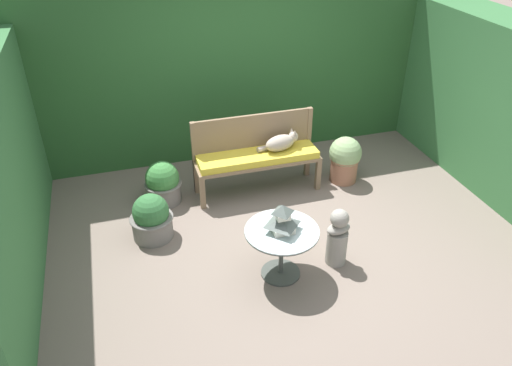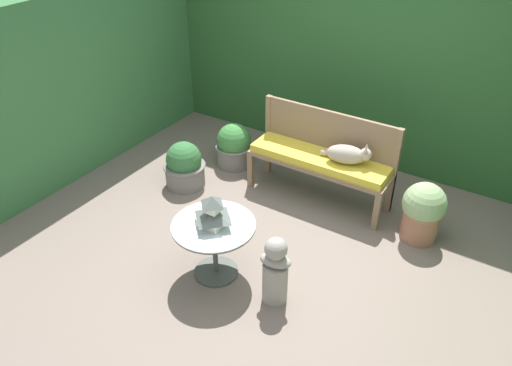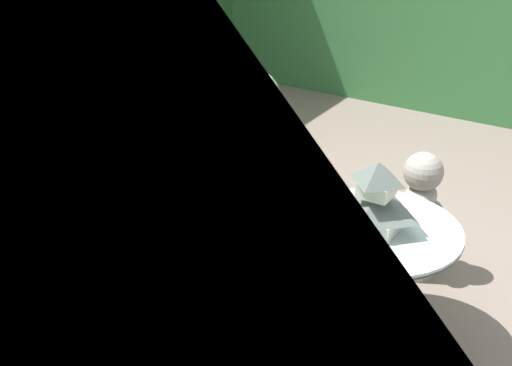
{
  "view_description": "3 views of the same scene",
  "coord_description": "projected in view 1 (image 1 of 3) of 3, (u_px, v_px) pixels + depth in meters",
  "views": [
    {
      "loc": [
        -1.57,
        -4.1,
        3.38
      ],
      "look_at": [
        -0.2,
        0.42,
        0.42
      ],
      "focal_mm": 35.0,
      "sensor_mm": 36.0,
      "label": 1
    },
    {
      "loc": [
        1.78,
        -3.18,
        3.09
      ],
      "look_at": [
        -0.28,
        0.07,
        0.56
      ],
      "focal_mm": 35.0,
      "sensor_mm": 36.0,
      "label": 2
    },
    {
      "loc": [
        -2.58,
        -1.52,
        1.94
      ],
      "look_at": [
        -0.0,
        0.09,
        0.44
      ],
      "focal_mm": 50.0,
      "sensor_mm": 36.0,
      "label": 3
    }
  ],
  "objects": [
    {
      "name": "potted_plant_table_far",
      "position": [
        345.0,
        159.0,
        6.28
      ],
      "size": [
        0.41,
        0.41,
        0.6
      ],
      "color": "#9E664C",
      "rests_on": "ground"
    },
    {
      "name": "garden_bench",
      "position": [
        258.0,
        159.0,
        6.0
      ],
      "size": [
        1.51,
        0.42,
        0.53
      ],
      "color": "#7F664C",
      "rests_on": "ground"
    },
    {
      "name": "garden_bust",
      "position": [
        338.0,
        238.0,
        4.94
      ],
      "size": [
        0.28,
        0.21,
        0.63
      ],
      "rotation": [
        0.0,
        0.0,
        0.19
      ],
      "color": "gray",
      "rests_on": "ground"
    },
    {
      "name": "cat",
      "position": [
        281.0,
        142.0,
        5.98
      ],
      "size": [
        0.53,
        0.28,
        0.23
      ],
      "rotation": [
        0.0,
        0.0,
        0.25
      ],
      "color": "#A89989",
      "rests_on": "garden_bench"
    },
    {
      "name": "pagoda_birdhouse",
      "position": [
        282.0,
        220.0,
        4.59
      ],
      "size": [
        0.27,
        0.27,
        0.28
      ],
      "color": "silver",
      "rests_on": "patio_table"
    },
    {
      "name": "ground",
      "position": [
        284.0,
        232.0,
        5.51
      ],
      "size": [
        30.0,
        30.0,
        0.0
      ],
      "primitive_type": "plane",
      "color": "#75665B"
    },
    {
      "name": "potted_plant_bench_right",
      "position": [
        163.0,
        184.0,
        5.91
      ],
      "size": [
        0.44,
        0.44,
        0.52
      ],
      "color": "slate",
      "rests_on": "ground"
    },
    {
      "name": "bench_backrest",
      "position": [
        253.0,
        135.0,
        6.03
      ],
      "size": [
        1.51,
        0.06,
        0.94
      ],
      "color": "#7F664C",
      "rests_on": "ground"
    },
    {
      "name": "potted_plant_patio_mid",
      "position": [
        152.0,
        218.0,
        5.32
      ],
      "size": [
        0.47,
        0.47,
        0.52
      ],
      "color": "slate",
      "rests_on": "ground"
    },
    {
      "name": "patio_table",
      "position": [
        282.0,
        240.0,
        4.72
      ],
      "size": [
        0.71,
        0.71,
        0.54
      ],
      "color": "#424742",
      "rests_on": "ground"
    },
    {
      "name": "foliage_hedge_back",
      "position": [
        229.0,
        62.0,
        6.8
      ],
      "size": [
        6.4,
        0.91,
        2.35
      ],
      "primitive_type": "cube",
      "color": "#285628",
      "rests_on": "ground"
    }
  ]
}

